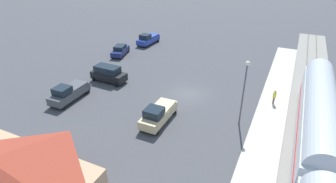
{
  "coord_description": "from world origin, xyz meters",
  "views": [
    {
      "loc": [
        -10.57,
        28.43,
        16.38
      ],
      "look_at": [
        1.8,
        2.22,
        1.0
      ],
      "focal_mm": 29.17,
      "sensor_mm": 36.0,
      "label": 1
    }
  ],
  "objects": [
    {
      "name": "pickup_blue",
      "position": [
        14.26,
        -15.31,
        1.03
      ],
      "size": [
        2.27,
        5.51,
        2.14
      ],
      "color": "#283D9E",
      "rests_on": "ground"
    },
    {
      "name": "platform",
      "position": [
        -10.0,
        0.0,
        0.15
      ],
      "size": [
        3.2,
        46.0,
        0.3
      ],
      "color": "#B7B2A8",
      "rests_on": "ground"
    },
    {
      "name": "pedestrian_on_platform",
      "position": [
        -9.94,
        -1.48,
        1.28
      ],
      "size": [
        0.36,
        0.36,
        1.71
      ],
      "color": "brown",
      "rests_on": "platform"
    },
    {
      "name": "pickup_charcoal",
      "position": [
        12.41,
        7.55,
        1.03
      ],
      "size": [
        2.12,
        5.46,
        2.14
      ],
      "color": "#47494F",
      "rests_on": "ground"
    },
    {
      "name": "light_pole_near_platform",
      "position": [
        -7.2,
        3.9,
        4.49
      ],
      "size": [
        0.44,
        0.44,
        7.04
      ],
      "color": "#515156",
      "rests_on": "ground"
    },
    {
      "name": "sedan_navy",
      "position": [
        15.62,
        -8.03,
        0.88
      ],
      "size": [
        2.87,
        4.81,
        1.74
      ],
      "color": "navy",
      "rests_on": "ground"
    },
    {
      "name": "ground_plane",
      "position": [
        0.0,
        0.0,
        0.0
      ],
      "size": [
        200.0,
        200.0,
        0.0
      ],
      "primitive_type": "plane",
      "color": "#424247"
    },
    {
      "name": "railway_track",
      "position": [
        -14.0,
        0.0,
        0.09
      ],
      "size": [
        4.8,
        70.0,
        0.3
      ],
      "color": "gray",
      "rests_on": "ground"
    },
    {
      "name": "pickup_tan",
      "position": [
        0.59,
        7.17,
        1.03
      ],
      "size": [
        1.97,
        5.4,
        2.14
      ],
      "color": "#C6B284",
      "rests_on": "ground"
    },
    {
      "name": "suv_black",
      "position": [
        11.25,
        1.23,
        1.15
      ],
      "size": [
        4.96,
        2.51,
        2.22
      ],
      "color": "black",
      "rests_on": "ground"
    }
  ]
}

